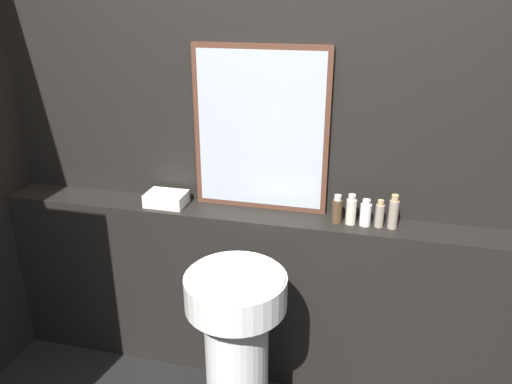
# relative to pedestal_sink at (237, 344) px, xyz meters

# --- Properties ---
(wall_back) EXTENTS (8.00, 0.06, 2.50)m
(wall_back) POSITION_rel_pedestal_sink_xyz_m (0.07, 0.60, 0.73)
(wall_back) COLOR black
(wall_back) RESTS_ON ground_plane
(vanity_counter) EXTENTS (2.89, 0.21, 0.94)m
(vanity_counter) POSITION_rel_pedestal_sink_xyz_m (0.07, 0.46, -0.05)
(vanity_counter) COLOR black
(vanity_counter) RESTS_ON ground_plane
(pedestal_sink) EXTENTS (0.44, 0.44, 0.87)m
(pedestal_sink) POSITION_rel_pedestal_sink_xyz_m (0.00, 0.00, 0.00)
(pedestal_sink) COLOR white
(pedestal_sink) RESTS_ON ground_plane
(mirror) EXTENTS (0.66, 0.03, 0.81)m
(mirror) POSITION_rel_pedestal_sink_xyz_m (-0.03, 0.55, 0.83)
(mirror) COLOR #563323
(mirror) RESTS_ON vanity_counter
(towel_stack) EXTENTS (0.20, 0.15, 0.07)m
(towel_stack) POSITION_rel_pedestal_sink_xyz_m (-0.50, 0.46, 0.46)
(towel_stack) COLOR silver
(towel_stack) RESTS_ON vanity_counter
(shampoo_bottle) EXTENTS (0.05, 0.05, 0.14)m
(shampoo_bottle) POSITION_rel_pedestal_sink_xyz_m (0.37, 0.46, 0.49)
(shampoo_bottle) COLOR #4C3823
(shampoo_bottle) RESTS_ON vanity_counter
(conditioner_bottle) EXTENTS (0.05, 0.05, 0.15)m
(conditioner_bottle) POSITION_rel_pedestal_sink_xyz_m (0.43, 0.46, 0.49)
(conditioner_bottle) COLOR beige
(conditioner_bottle) RESTS_ON vanity_counter
(lotion_bottle) EXTENTS (0.05, 0.05, 0.13)m
(lotion_bottle) POSITION_rel_pedestal_sink_xyz_m (0.50, 0.46, 0.48)
(lotion_bottle) COLOR white
(lotion_bottle) RESTS_ON vanity_counter
(body_wash_bottle) EXTENTS (0.04, 0.04, 0.13)m
(body_wash_bottle) POSITION_rel_pedestal_sink_xyz_m (0.57, 0.46, 0.48)
(body_wash_bottle) COLOR gray
(body_wash_bottle) RESTS_ON vanity_counter
(hand_soap_bottle) EXTENTS (0.05, 0.05, 0.17)m
(hand_soap_bottle) POSITION_rel_pedestal_sink_xyz_m (0.63, 0.46, 0.50)
(hand_soap_bottle) COLOR gray
(hand_soap_bottle) RESTS_ON vanity_counter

